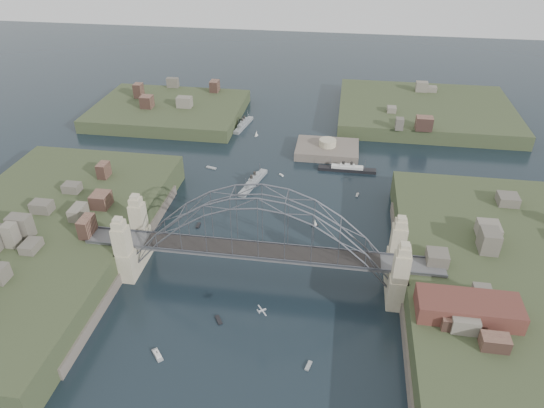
{
  "coord_description": "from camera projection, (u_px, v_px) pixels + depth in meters",
  "views": [
    {
      "loc": [
        16.41,
        -89.91,
        79.3
      ],
      "look_at": [
        0.0,
        18.0,
        10.0
      ],
      "focal_mm": 32.58,
      "sensor_mm": 36.0,
      "label": 1
    }
  ],
  "objects": [
    {
      "name": "finger_pier",
      "position": [
        443.0,
        395.0,
        90.93
      ],
      "size": [
        4.0,
        22.0,
        1.4
      ],
      "primitive_type": "cube",
      "color": "#545456",
      "rests_on": "ground"
    },
    {
      "name": "bridge",
      "position": [
        260.0,
        237.0,
        113.02
      ],
      "size": [
        84.0,
        13.8,
        24.6
      ],
      "color": "#545456",
      "rests_on": "ground"
    },
    {
      "name": "small_boat_h",
      "position": [
        256.0,
        134.0,
        188.48
      ],
      "size": [
        1.32,
        1.91,
        2.38
      ],
      "color": "silver",
      "rests_on": "ground"
    },
    {
      "name": "ground",
      "position": [
        261.0,
        278.0,
        119.62
      ],
      "size": [
        500.0,
        500.0,
        0.0
      ],
      "primitive_type": "plane",
      "color": "black",
      "rests_on": "ground"
    },
    {
      "name": "small_boat_e",
      "position": [
        211.0,
        168.0,
        166.95
      ],
      "size": [
        3.81,
        2.19,
        0.45
      ],
      "color": "silver",
      "rests_on": "ground"
    },
    {
      "name": "headland_nw",
      "position": [
        170.0,
        115.0,
        205.62
      ],
      "size": [
        60.0,
        45.0,
        9.0
      ],
      "primitive_type": "cube",
      "color": "#313D21",
      "rests_on": "ground"
    },
    {
      "name": "ocean_liner",
      "position": [
        347.0,
        169.0,
        165.1
      ],
      "size": [
        19.19,
        2.69,
        4.71
      ],
      "color": "black",
      "rests_on": "ground"
    },
    {
      "name": "naval_cruiser_far",
      "position": [
        244.0,
        125.0,
        196.2
      ],
      "size": [
        4.99,
        16.41,
        5.49
      ],
      "color": "gray",
      "rests_on": "ground"
    },
    {
      "name": "small_boat_i",
      "position": [
        397.0,
        246.0,
        128.83
      ],
      "size": [
        1.19,
        2.41,
        2.38
      ],
      "color": "silver",
      "rests_on": "ground"
    },
    {
      "name": "small_boat_f",
      "position": [
        281.0,
        175.0,
        162.71
      ],
      "size": [
        1.67,
        1.6,
        0.45
      ],
      "color": "silver",
      "rests_on": "ground"
    },
    {
      "name": "small_boat_j",
      "position": [
        157.0,
        355.0,
        99.45
      ],
      "size": [
        3.26,
        3.5,
        1.43
      ],
      "color": "silver",
      "rests_on": "ground"
    },
    {
      "name": "headland_ne",
      "position": [
        424.0,
        115.0,
        204.68
      ],
      "size": [
        70.0,
        55.0,
        9.5
      ],
      "primitive_type": "cube",
      "color": "#313D21",
      "rests_on": "ground"
    },
    {
      "name": "shore_west",
      "position": [
        40.0,
        250.0,
        125.84
      ],
      "size": [
        50.5,
        90.0,
        12.0
      ],
      "color": "#313D21",
      "rests_on": "ground"
    },
    {
      "name": "shore_east",
      "position": [
        511.0,
        297.0,
        111.29
      ],
      "size": [
        50.5,
        90.0,
        12.0
      ],
      "color": "#313D21",
      "rests_on": "ground"
    },
    {
      "name": "small_boat_b",
      "position": [
        315.0,
        223.0,
        137.81
      ],
      "size": [
        2.14,
        1.42,
        2.38
      ],
      "color": "silver",
      "rests_on": "ground"
    },
    {
      "name": "aeroplane",
      "position": [
        261.0,
        311.0,
        99.22
      ],
      "size": [
        2.34,
        2.96,
        0.51
      ],
      "color": "silver"
    },
    {
      "name": "small_boat_g",
      "position": [
        308.0,
        366.0,
        97.28
      ],
      "size": [
        1.39,
        2.51,
        0.45
      ],
      "color": "silver",
      "rests_on": "ground"
    },
    {
      "name": "small_boat_d",
      "position": [
        357.0,
        195.0,
        151.92
      ],
      "size": [
        1.04,
        1.98,
        1.43
      ],
      "color": "silver",
      "rests_on": "ground"
    },
    {
      "name": "fort_island",
      "position": [
        327.0,
        154.0,
        176.71
      ],
      "size": [
        22.0,
        16.0,
        9.4
      ],
      "color": "#5C5248",
      "rests_on": "ground"
    },
    {
      "name": "small_boat_a",
      "position": [
        198.0,
        225.0,
        138.22
      ],
      "size": [
        0.86,
        2.54,
        0.45
      ],
      "color": "silver",
      "rests_on": "ground"
    },
    {
      "name": "naval_cruiser_near",
      "position": [
        253.0,
        182.0,
        157.47
      ],
      "size": [
        6.6,
        17.55,
        5.26
      ],
      "color": "gray",
      "rests_on": "ground"
    },
    {
      "name": "wharf_shed",
      "position": [
        468.0,
        308.0,
        96.99
      ],
      "size": [
        20.0,
        8.0,
        4.0
      ],
      "primitive_type": "cube",
      "color": "#592D26",
      "rests_on": "shore_east"
    },
    {
      "name": "small_boat_c",
      "position": [
        219.0,
        320.0,
        107.69
      ],
      "size": [
        2.19,
        2.78,
        0.45
      ],
      "color": "silver",
      "rests_on": "ground"
    }
  ]
}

